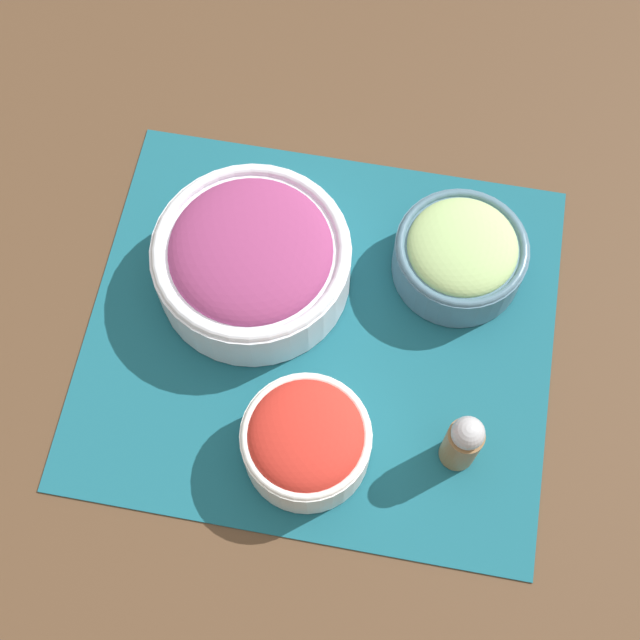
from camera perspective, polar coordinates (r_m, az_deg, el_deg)
ground_plane at (r=0.90m, az=-0.00°, el=-0.84°), size 3.00×3.00×0.00m
placemat at (r=0.89m, az=-0.00°, el=-0.79°), size 0.46×0.41×0.00m
onion_bowl at (r=0.88m, az=-4.38°, el=3.94°), size 0.20×0.20×0.08m
cucumber_bowl at (r=0.90m, az=8.98°, el=4.21°), size 0.13×0.13×0.07m
tomato_bowl at (r=0.82m, az=-0.89°, el=-7.72°), size 0.12×0.12×0.07m
pepper_shaker at (r=0.82m, az=9.14°, el=-7.70°), size 0.03×0.03×0.09m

